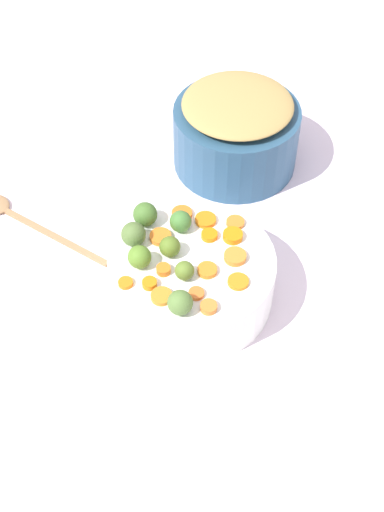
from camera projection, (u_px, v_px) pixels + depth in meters
name	position (u px, v px, depth m)	size (l,w,h in m)	color
tabletop	(206.00, 307.00, 1.23)	(2.40, 2.40, 0.02)	white
serving_bowl_carrots	(192.00, 278.00, 1.20)	(0.29, 0.29, 0.10)	white
metal_pot	(236.00, 137.00, 1.42)	(0.26, 0.26, 0.13)	#2B5372
stuffing_mound	(238.00, 104.00, 1.35)	(0.22, 0.22, 0.03)	tan
carrot_slice_0	(182.00, 214.00, 1.23)	(0.04, 0.04, 0.01)	orange
carrot_slice_1	(163.00, 270.00, 1.14)	(0.02, 0.02, 0.01)	orange
carrot_slice_2	(209.00, 307.00, 1.09)	(0.03, 0.03, 0.01)	orange
carrot_slice_3	(162.00, 296.00, 1.11)	(0.04, 0.04, 0.01)	orange
carrot_slice_4	(160.00, 237.00, 1.19)	(0.04, 0.04, 0.01)	orange
carrot_slice_5	(207.00, 270.00, 1.14)	(0.03, 0.03, 0.01)	orange
carrot_slice_6	(235.00, 222.00, 1.21)	(0.03, 0.03, 0.01)	orange
carrot_slice_7	(238.00, 282.00, 1.13)	(0.04, 0.04, 0.01)	orange
carrot_slice_8	(235.00, 257.00, 1.16)	(0.04, 0.04, 0.01)	orange
carrot_slice_9	(196.00, 293.00, 1.11)	(0.03, 0.03, 0.01)	orange
carrot_slice_10	(150.00, 283.00, 1.12)	(0.02, 0.02, 0.01)	orange
carrot_slice_11	(126.00, 283.00, 1.13)	(0.02, 0.02, 0.01)	orange
carrot_slice_12	(233.00, 236.00, 1.19)	(0.03, 0.03, 0.01)	orange
carrot_slice_13	(209.00, 235.00, 1.19)	(0.03, 0.03, 0.01)	orange
carrot_slice_14	(206.00, 220.00, 1.22)	(0.04, 0.04, 0.01)	orange
brussels_sprout_0	(140.00, 257.00, 1.14)	(0.04, 0.04, 0.04)	#58862A
brussels_sprout_1	(180.00, 303.00, 1.08)	(0.04, 0.04, 0.04)	#587D39
brussels_sprout_2	(181.00, 221.00, 1.19)	(0.04, 0.04, 0.04)	#447C34
brussels_sprout_3	(170.00, 247.00, 1.16)	(0.04, 0.04, 0.04)	#577725
brussels_sprout_4	(145.00, 214.00, 1.20)	(0.04, 0.04, 0.04)	#45712D
brussels_sprout_5	(133.00, 234.00, 1.17)	(0.04, 0.04, 0.04)	#547437
brussels_sprout_6	(185.00, 271.00, 1.13)	(0.03, 0.03, 0.03)	olive
wooden_spoon	(14.00, 215.00, 1.36)	(0.31, 0.15, 0.01)	#A77E51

